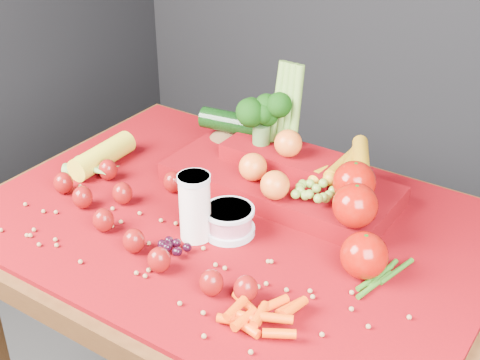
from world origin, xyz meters
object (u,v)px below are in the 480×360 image
Objects in this scene: yogurt_bowl at (229,220)px; produce_mound at (294,174)px; milk_glass at (195,205)px; table at (235,261)px.

produce_mound is (0.04, 0.19, 0.03)m from yogurt_bowl.
produce_mound reaches higher than milk_glass.
milk_glass reaches higher than table.
produce_mound reaches higher than yogurt_bowl.
milk_glass is 0.26m from produce_mound.
produce_mound is at bearing 70.40° from milk_glass.
table is at bearing 71.62° from milk_glass.
produce_mound is at bearing 78.57° from yogurt_bowl.
milk_glass reaches higher than yogurt_bowl.
yogurt_bowl is at bearing 46.07° from milk_glass.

